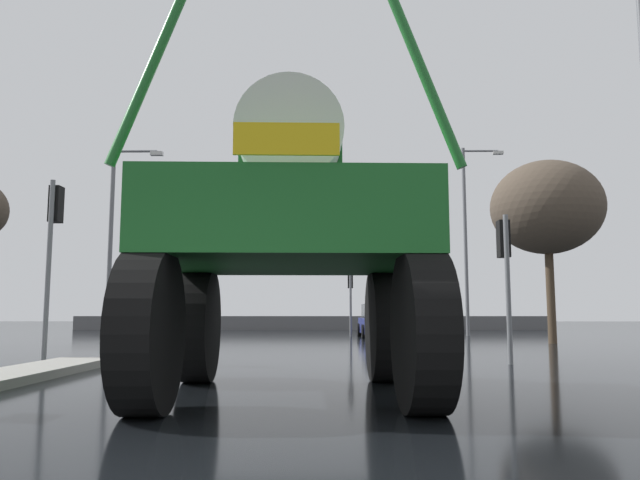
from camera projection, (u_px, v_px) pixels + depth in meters
ground_plane at (292, 345)px, 20.99m from camera, size 120.00×120.00×0.00m
median_island at (2, 378)px, 9.82m from camera, size 1.18×7.06×0.15m
oversize_sprayer at (290, 243)px, 8.51m from camera, size 4.06×5.22×4.79m
sedan_ahead at (380, 321)px, 28.44m from camera, size 1.97×4.14×1.52m
traffic_signal_near_left at (54, 229)px, 13.91m from camera, size 0.24×0.54×4.11m
traffic_signal_near_right at (505, 255)px, 13.70m from camera, size 0.24×0.54×3.29m
traffic_signal_far_left at (413, 272)px, 29.06m from camera, size 0.24×0.55×4.17m
traffic_signal_far_right at (350, 287)px, 29.03m from camera, size 0.24×0.55×3.22m
streetlight_far_left at (115, 231)px, 25.05m from camera, size 2.13×0.24×7.95m
streetlight_far_right at (468, 231)px, 30.58m from camera, size 2.12×0.24×9.44m
bare_tree_right at (547, 208)px, 22.83m from camera, size 4.12×4.12×6.78m
roadside_barrier at (310, 323)px, 39.96m from camera, size 31.06×0.24×0.90m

